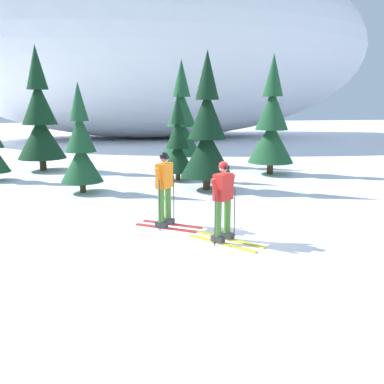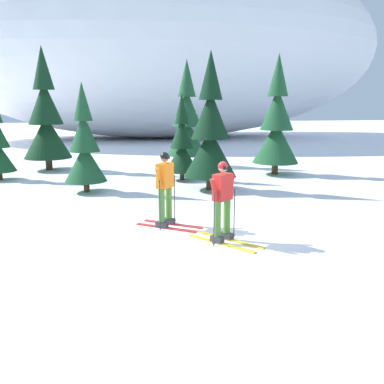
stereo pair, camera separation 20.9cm
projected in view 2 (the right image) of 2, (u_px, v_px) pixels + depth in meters
The scene contains 10 objects.
ground_plane at pixel (242, 235), 9.41m from camera, with size 120.00×120.00×0.00m, color white.
skier_red_jacket at pixel (223, 200), 8.79m from camera, with size 1.39×1.60×1.71m.
skier_orange_jacket at pixel (165, 187), 9.91m from camera, with size 1.52×1.27×1.77m.
pine_tree_left at pixel (46, 119), 18.20m from camera, with size 2.04×2.04×5.28m.
pine_tree_center_left at pixel (85, 147), 13.70m from camera, with size 1.37×1.37×3.56m.
pine_tree_center at pixel (182, 144), 15.90m from camera, with size 1.26×1.26×3.26m.
pine_tree_center_right at pixel (210, 133), 13.97m from camera, with size 1.76×1.76×4.57m.
pine_tree_right at pixel (187, 122), 19.58m from camera, with size 1.87×1.87×4.85m.
pine_tree_far_right at pixel (277, 125), 17.09m from camera, with size 1.86×1.86×4.82m.
snow_ridge_background at pixel (159, 44), 34.94m from camera, with size 37.44×20.22×15.36m, color white.
Camera 2 is at (-2.67, -8.69, 2.87)m, focal length 39.58 mm.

